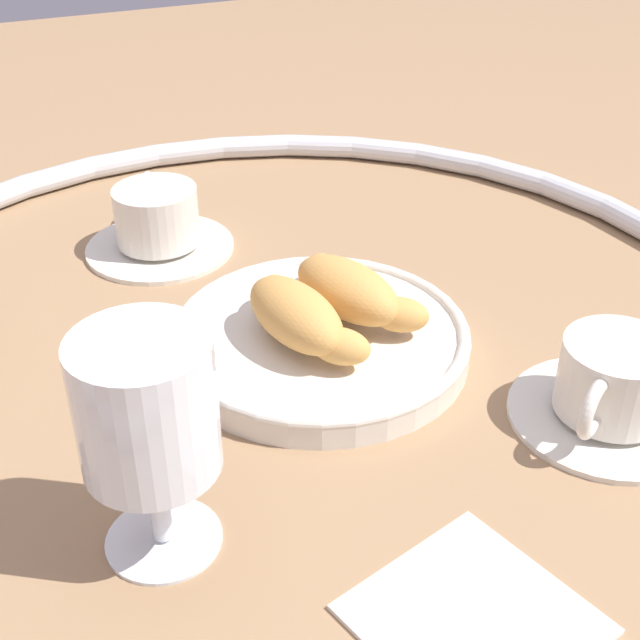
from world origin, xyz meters
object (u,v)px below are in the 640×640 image
(coffee_cup_near, at_px, (612,389))
(coffee_cup_far, at_px, (157,223))
(pastry_plate, at_px, (320,339))
(croissant_small, at_px, (350,290))
(croissant_large, at_px, (295,316))
(folded_napkin, at_px, (478,616))
(juice_glass_left, at_px, (147,414))

(coffee_cup_near, distance_m, coffee_cup_far, 0.43)
(pastry_plate, bearing_deg, coffee_cup_near, 44.74)
(croissant_small, xyz_separation_m, coffee_cup_far, (-0.20, -0.10, -0.02))
(croissant_small, bearing_deg, coffee_cup_near, 36.88)
(pastry_plate, bearing_deg, croissant_large, -70.84)
(croissant_large, relative_size, coffee_cup_near, 0.99)
(croissant_large, height_order, croissant_small, same)
(coffee_cup_near, distance_m, folded_napkin, 0.20)
(juice_glass_left, bearing_deg, croissant_large, 134.25)
(pastry_plate, xyz_separation_m, coffee_cup_near, (0.15, 0.15, 0.01))
(croissant_large, distance_m, juice_glass_left, 0.20)
(pastry_plate, height_order, coffee_cup_far, coffee_cup_far)
(pastry_plate, relative_size, coffee_cup_near, 1.67)
(coffee_cup_near, xyz_separation_m, juice_glass_left, (-0.01, -0.31, 0.07))
(pastry_plate, distance_m, juice_glass_left, 0.23)
(folded_napkin, bearing_deg, croissant_large, -179.35)
(coffee_cup_far, xyz_separation_m, juice_glass_left, (0.35, -0.09, 0.07))
(croissant_large, bearing_deg, folded_napkin, 0.65)
(coffee_cup_far, bearing_deg, folded_napkin, 6.02)
(croissant_small, relative_size, coffee_cup_near, 0.95)
(coffee_cup_near, distance_m, juice_glass_left, 0.32)
(croissant_large, bearing_deg, coffee_cup_near, 50.36)
(pastry_plate, distance_m, croissant_small, 0.04)
(croissant_large, bearing_deg, croissant_small, 108.70)
(pastry_plate, relative_size, croissant_large, 1.69)
(pastry_plate, bearing_deg, croissant_small, 108.33)
(pastry_plate, xyz_separation_m, croissant_large, (0.01, -0.02, 0.03))
(croissant_small, bearing_deg, juice_glass_left, -51.42)
(croissant_small, bearing_deg, croissant_large, -71.30)
(coffee_cup_far, relative_size, folded_napkin, 1.24)
(folded_napkin, bearing_deg, croissant_small, 169.64)
(croissant_large, distance_m, coffee_cup_near, 0.22)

